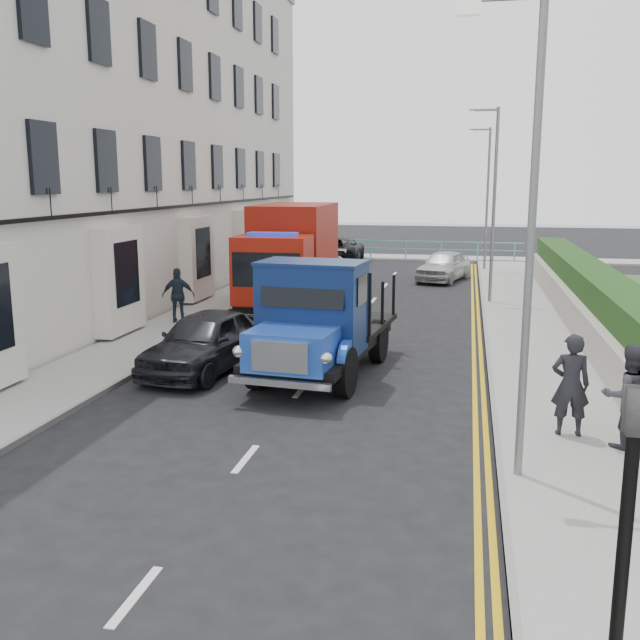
{
  "coord_description": "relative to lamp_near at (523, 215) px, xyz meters",
  "views": [
    {
      "loc": [
        3.42,
        -12.52,
        4.48
      ],
      "look_at": [
        0.24,
        2.84,
        1.4
      ],
      "focal_mm": 40.0,
      "sensor_mm": 36.0,
      "label": 1
    }
  ],
  "objects": [
    {
      "name": "seafront_railing",
      "position": [
        -4.18,
        30.2,
        -3.42
      ],
      "size": [
        13.0,
        0.08,
        1.11
      ],
      "color": "#59B2A5",
      "rests_on": "ground"
    },
    {
      "name": "bedford_lorry",
      "position": [
        -4.04,
        4.74,
        -2.75
      ],
      "size": [
        2.79,
        5.91,
        2.71
      ],
      "rotation": [
        0.0,
        0.0,
        -0.1
      ],
      "color": "black",
      "rests_on": "ground"
    },
    {
      "name": "terrace_west",
      "position": [
        -13.65,
        15.0,
        3.17
      ],
      "size": [
        6.31,
        30.2,
        14.25
      ],
      "color": "beige",
      "rests_on": "ground"
    },
    {
      "name": "pavement_east",
      "position": [
        1.12,
        11.0,
        -3.94
      ],
      "size": [
        2.6,
        38.0,
        0.12
      ],
      "primitive_type": "cube",
      "color": "gray",
      "rests_on": "ground"
    },
    {
      "name": "seafront_car_right",
      "position": [
        -1.77,
        22.0,
        -3.31
      ],
      "size": [
        2.65,
        4.34,
        1.38
      ],
      "primitive_type": "imported",
      "rotation": [
        0.0,
        0.0,
        -0.27
      ],
      "color": "#B9B9BE",
      "rests_on": "ground"
    },
    {
      "name": "garden_east",
      "position": [
        3.03,
        11.0,
        -3.1
      ],
      "size": [
        1.45,
        28.0,
        1.75
      ],
      "color": "#B2AD9E",
      "rests_on": "ground"
    },
    {
      "name": "red_lorry",
      "position": [
        -6.81,
        13.74,
        -2.06
      ],
      "size": [
        2.61,
        7.04,
        3.65
      ],
      "rotation": [
        0.0,
        0.0,
        0.04
      ],
      "color": "black",
      "rests_on": "ground"
    },
    {
      "name": "lamp_mid",
      "position": [
        0.0,
        16.0,
        0.0
      ],
      "size": [
        1.23,
        0.18,
        7.0
      ],
      "color": "slate",
      "rests_on": "ground"
    },
    {
      "name": "promenade",
      "position": [
        -4.18,
        31.0,
        -3.94
      ],
      "size": [
        30.0,
        2.5,
        0.12
      ],
      "primitive_type": "cube",
      "color": "gray",
      "rests_on": "ground"
    },
    {
      "name": "sea_plane",
      "position": [
        -4.18,
        62.0,
        -4.0
      ],
      "size": [
        120.0,
        120.0,
        0.0
      ],
      "primitive_type": "plane",
      "color": "slate",
      "rests_on": "ground"
    },
    {
      "name": "parked_car_front",
      "position": [
        -6.78,
        5.1,
        -3.27
      ],
      "size": [
        2.27,
        4.46,
        1.45
      ],
      "primitive_type": "imported",
      "rotation": [
        0.0,
        0.0,
        -0.13
      ],
      "color": "black",
      "rests_on": "ground"
    },
    {
      "name": "pavement_west",
      "position": [
        -9.38,
        11.0,
        -3.94
      ],
      "size": [
        2.4,
        38.0,
        0.12
      ],
      "primitive_type": "cube",
      "color": "gray",
      "rests_on": "ground"
    },
    {
      "name": "ground",
      "position": [
        -4.18,
        2.0,
        -4.0
      ],
      "size": [
        120.0,
        120.0,
        0.0
      ],
      "primitive_type": "plane",
      "color": "black",
      "rests_on": "ground"
    },
    {
      "name": "pedestrian_west_far",
      "position": [
        -9.04,
        17.91,
        -2.96
      ],
      "size": [
        1.06,
        1.04,
        1.84
      ],
      "primitive_type": "imported",
      "rotation": [
        0.0,
        0.0,
        0.76
      ],
      "color": "#372C28",
      "rests_on": "pavement_west"
    },
    {
      "name": "pedestrian_east_near",
      "position": [
        1.08,
        1.94,
        -2.98
      ],
      "size": [
        0.67,
        0.45,
        1.8
      ],
      "primitive_type": "imported",
      "rotation": [
        0.0,
        0.0,
        3.18
      ],
      "color": "black",
      "rests_on": "pavement_east"
    },
    {
      "name": "seafront_car_left",
      "position": [
        -7.68,
        28.46,
        -3.29
      ],
      "size": [
        2.54,
        5.15,
        1.41
      ],
      "primitive_type": "imported",
      "rotation": [
        0.0,
        0.0,
        3.18
      ],
      "color": "black",
      "rests_on": "ground"
    },
    {
      "name": "lamp_far",
      "position": [
        0.0,
        26.0,
        0.0
      ],
      "size": [
        1.23,
        0.18,
        7.0
      ],
      "color": "slate",
      "rests_on": "ground"
    },
    {
      "name": "lamp_near",
      "position": [
        0.0,
        0.0,
        0.0
      ],
      "size": [
        1.23,
        0.18,
        7.0
      ],
      "color": "slate",
      "rests_on": "ground"
    },
    {
      "name": "pedestrian_west_near",
      "position": [
        -9.5,
        9.99,
        -3.03
      ],
      "size": [
        1.07,
        0.69,
        1.7
      ],
      "primitive_type": "imported",
      "rotation": [
        0.0,
        0.0,
        3.44
      ],
      "color": "#1D2934",
      "rests_on": "pavement_west"
    },
    {
      "name": "pedestrian_east_far",
      "position": [
        1.92,
        1.5,
        -3.0
      ],
      "size": [
        0.95,
        0.8,
        1.75
      ],
      "primitive_type": "imported",
      "rotation": [
        0.0,
        0.0,
        3.31
      ],
      "color": "#34303B",
      "rests_on": "pavement_east"
    },
    {
      "name": "traffic_signal",
      "position": [
        0.42,
        -5.5,
        -1.92
      ],
      "size": [
        0.16,
        0.2,
        3.1
      ],
      "color": "black",
      "rests_on": "ground"
    },
    {
      "name": "parked_car_rear",
      "position": [
        -7.22,
        19.19,
        -3.27
      ],
      "size": [
        2.45,
        5.18,
        1.46
      ],
      "primitive_type": "imported",
      "rotation": [
        0.0,
        0.0,
        -0.08
      ],
      "color": "#AEACB1",
      "rests_on": "ground"
    },
    {
      "name": "parked_car_mid",
      "position": [
        -7.25,
        14.0,
        -3.35
      ],
      "size": [
        1.47,
        3.95,
        1.29
      ],
      "primitive_type": "imported",
      "rotation": [
        0.0,
        0.0,
        -0.03
      ],
      "color": "#5687B8",
      "rests_on": "ground"
    }
  ]
}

